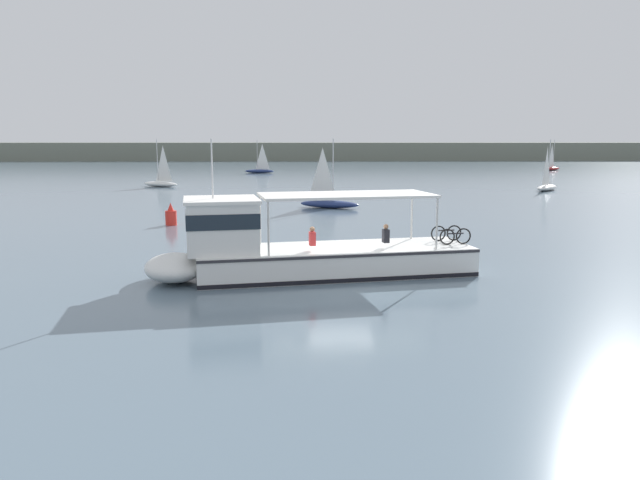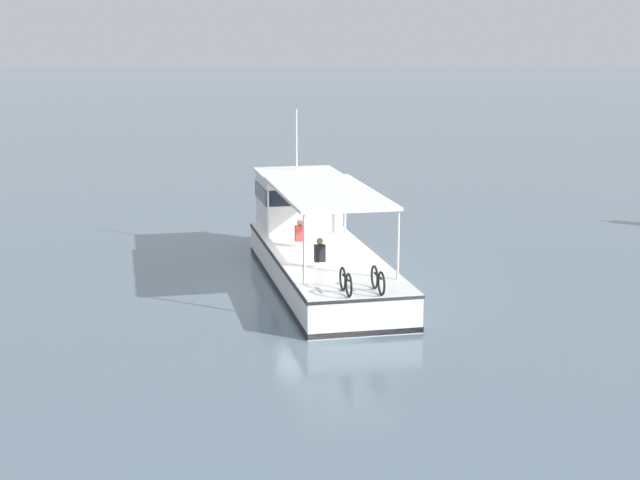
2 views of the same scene
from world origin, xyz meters
name	(u,v)px [view 1 (image 1 of 2)]	position (x,y,z in m)	size (l,w,h in m)	color
ground_plane	(341,276)	(0.00, 0.00, 0.00)	(400.00, 400.00, 0.00)	slate
distant_shoreline	(306,151)	(0.00, 147.05, 2.34)	(400.00, 28.00, 4.67)	slate
ferry_main	(295,251)	(-1.82, -0.02, 1.01)	(13.05, 5.31, 5.32)	white
sailboat_far_left	(161,182)	(-17.69, 47.00, 0.54)	(4.89, 3.52, 5.40)	white
sailboat_outer_anchorage	(552,167)	(43.14, 83.51, 0.54)	(4.48, 4.28, 5.40)	maroon
sailboat_off_stern	(329,201)	(0.63, 24.21, 0.54)	(4.98, 3.01, 5.40)	navy
sailboat_near_starboard	(547,185)	(24.56, 40.18, 0.54)	(4.14, 4.59, 5.40)	white
sailboat_horizon_west	(260,170)	(-8.29, 76.28, 0.54)	(4.98, 2.26, 5.40)	navy
channel_buoy	(171,216)	(-9.73, 14.72, 0.57)	(0.70, 0.70, 1.40)	red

